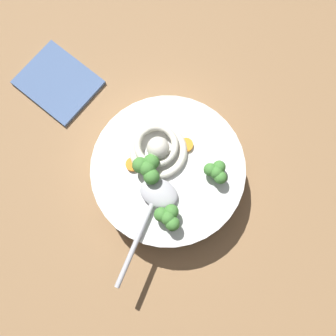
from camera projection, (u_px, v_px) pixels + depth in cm
name	position (u px, v px, depth cm)	size (l,w,h in cm)	color
table_slab	(164.00, 194.00, 66.31)	(100.84, 100.84, 3.99)	#936D47
soup_bowl	(168.00, 172.00, 61.48)	(24.45, 24.45, 6.95)	white
noodle_pile	(158.00, 149.00, 57.60)	(10.00, 9.80, 4.02)	silver
soup_spoon	(154.00, 201.00, 56.27)	(6.44, 17.47, 1.60)	#B7B7BC
broccoli_floret_beside_chili	(168.00, 217.00, 54.40)	(4.29, 3.69, 3.39)	#7A9E60
broccoli_floret_front	(148.00, 168.00, 55.76)	(4.83, 4.16, 3.82)	#7A9E60
broccoli_floret_beside_noodles	(216.00, 172.00, 56.09)	(3.91, 3.37, 3.09)	#7A9E60
carrot_slice_extra_a	(185.00, 144.00, 58.72)	(2.26, 2.26, 0.65)	orange
carrot_slice_far	(133.00, 164.00, 57.96)	(2.19, 2.19, 0.72)	orange
folded_napkin	(58.00, 83.00, 68.50)	(13.51, 11.08, 0.80)	#4C6693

